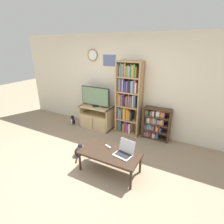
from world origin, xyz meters
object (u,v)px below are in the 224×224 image
Objects in this scene: coffee_table at (110,155)px; remote_near_laptop at (108,147)px; bookshelf_tall at (128,98)px; cat at (79,151)px; bookshelf_short at (156,123)px; television at (95,97)px; tv_stand at (97,117)px; penguin_figurine at (73,120)px; laptop at (125,151)px.

remote_near_laptop reaches higher than coffee_table.
cat is (-0.51, -1.50, -0.89)m from bookshelf_tall.
bookshelf_short is at bearing 76.21° from coffee_table.
bookshelf_short is 0.73× the size of coffee_table.
television is at bearing -174.29° from bookshelf_short.
remote_near_laptop is at bearing -81.18° from bookshelf_tall.
tv_stand reaches higher than remote_near_laptop.
penguin_figurine is (-2.04, 1.34, -0.24)m from coffee_table.
bookshelf_short is 2.05× the size of cat.
remote_near_laptop reaches higher than penguin_figurine.
remote_near_laptop is at bearing -49.33° from television.
penguin_figurine is (-1.18, 1.18, 0.03)m from cat.
coffee_table is at bearing -120.03° from remote_near_laptop.
cat is (-1.13, 0.07, -0.38)m from laptop.
television is at bearing -137.68° from tv_stand.
laptop is at bearing -68.43° from bookshelf_tall.
bookshelf_tall reaches higher than television.
bookshelf_short is 2.88× the size of penguin_figurine.
bookshelf_tall is 1.76m from laptop.
tv_stand is 1.07× the size of television.
laptop is at bearing 18.29° from coffee_table.
bookshelf_short reaches higher than penguin_figurine.
television reaches higher than tv_stand.
remote_near_laptop is at bearing -49.88° from tv_stand.
tv_stand is at bearing 61.90° from remote_near_laptop.
coffee_table is at bearing -103.79° from bookshelf_short.
bookshelf_short is at bearing 41.25° from cat.
cat is (0.43, -1.37, -0.84)m from television.
bookshelf_tall is 0.96m from bookshelf_short.
tv_stand reaches higher than penguin_figurine.
laptop is at bearing -28.43° from penguin_figurine.
laptop is (1.56, -1.43, -0.46)m from television.
cat is at bearing -73.15° from tv_stand.
television is 2.17m from laptop.
penguin_figurine is at bearing -171.78° from bookshelf_short.
television reaches higher than cat.
laptop is at bearing -78.29° from remote_near_laptop.
remote_near_laptop is 2.27m from penguin_figurine.
television is 0.45× the size of bookshelf_tall.
tv_stand is 2.00m from coffee_table.
tv_stand is 0.82× the size of coffee_table.
bookshelf_tall is at bearing 7.67° from tv_stand.
penguin_figurine is at bearing 125.88° from cat.
penguin_figurine is (-1.69, -0.32, -0.86)m from bookshelf_tall.
coffee_table is at bearing -49.58° from television.
remote_near_laptop is 0.56× the size of penguin_figurine.
tv_stand is 2.30× the size of cat.
tv_stand is 1.12× the size of bookshelf_short.
bookshelf_tall is at bearing 122.21° from laptop.
remote_near_laptop is at bearing 128.18° from coffee_table.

